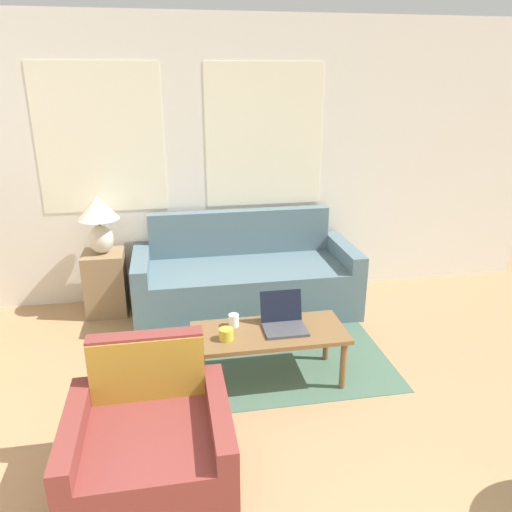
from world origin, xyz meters
The scene contains 10 objects.
wall_back centered at (0.00, 3.78, 1.31)m, with size 6.90×0.06×2.60m.
rug centered at (0.37, 2.71, 0.00)m, with size 1.94×1.82×0.01m.
couch centered at (0.39, 3.35, 0.28)m, with size 2.01×0.83×0.88m.
armchair centered at (-0.43, 1.24, 0.26)m, with size 0.81×0.73×0.79m.
side_table centered at (-0.88, 3.49, 0.29)m, with size 0.36×0.36×0.58m.
table_lamp centered at (-0.88, 3.49, 0.91)m, with size 0.36×0.36×0.52m.
coffee_table centered at (0.37, 2.14, 0.35)m, with size 1.08×0.48×0.40m.
laptop centered at (0.48, 2.17, 0.45)m, with size 0.30×0.29×0.24m.
cup_navy centered at (0.14, 2.25, 0.44)m, with size 0.07×0.07×0.09m.
cup_yellow centered at (0.06, 2.07, 0.44)m, with size 0.10×0.10×0.08m.
Camera 1 is at (-0.27, -0.90, 2.08)m, focal length 35.00 mm.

